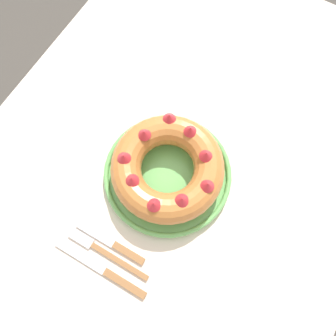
{
  "coord_description": "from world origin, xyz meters",
  "views": [
    {
      "loc": [
        -0.24,
        -0.12,
        1.55
      ],
      "look_at": [
        -0.02,
        -0.0,
        0.83
      ],
      "focal_mm": 35.0,
      "sensor_mm": 36.0,
      "label": 1
    }
  ],
  "objects_px": {
    "serving_dish": "(168,174)",
    "serving_knife": "(106,272)",
    "bundt_cake": "(168,168)",
    "cake_knife": "(115,245)",
    "fork": "(103,251)"
  },
  "relations": [
    {
      "from": "serving_dish",
      "to": "serving_knife",
      "type": "distance_m",
      "value": 0.27
    },
    {
      "from": "serving_dish",
      "to": "bundt_cake",
      "type": "xyz_separation_m",
      "value": [
        0.0,
        0.0,
        0.05
      ]
    },
    {
      "from": "bundt_cake",
      "to": "serving_dish",
      "type": "bearing_deg",
      "value": -112.42
    },
    {
      "from": "serving_dish",
      "to": "serving_knife",
      "type": "height_order",
      "value": "serving_dish"
    },
    {
      "from": "serving_dish",
      "to": "cake_knife",
      "type": "xyz_separation_m",
      "value": [
        -0.21,
        0.02,
        -0.01
      ]
    },
    {
      "from": "bundt_cake",
      "to": "fork",
      "type": "bearing_deg",
      "value": 170.36
    },
    {
      "from": "bundt_cake",
      "to": "fork",
      "type": "distance_m",
      "value": 0.24
    },
    {
      "from": "serving_knife",
      "to": "fork",
      "type": "bearing_deg",
      "value": 39.51
    },
    {
      "from": "serving_dish",
      "to": "bundt_cake",
      "type": "bearing_deg",
      "value": 67.58
    },
    {
      "from": "cake_knife",
      "to": "serving_dish",
      "type": "bearing_deg",
      "value": -5.9
    },
    {
      "from": "serving_knife",
      "to": "cake_knife",
      "type": "distance_m",
      "value": 0.06
    },
    {
      "from": "fork",
      "to": "cake_knife",
      "type": "xyz_separation_m",
      "value": [
        0.03,
        -0.02,
        0.0
      ]
    },
    {
      "from": "serving_dish",
      "to": "fork",
      "type": "bearing_deg",
      "value": 170.36
    },
    {
      "from": "serving_dish",
      "to": "bundt_cake",
      "type": "relative_size",
      "value": 1.18
    },
    {
      "from": "bundt_cake",
      "to": "serving_knife",
      "type": "bearing_deg",
      "value": 178.52
    }
  ]
}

